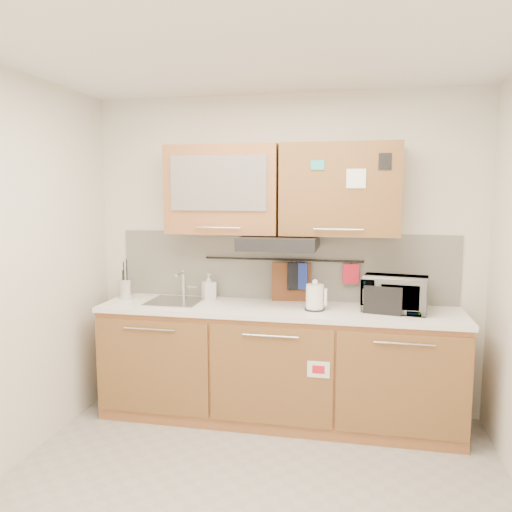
% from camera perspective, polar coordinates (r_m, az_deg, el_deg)
% --- Properties ---
extents(floor, '(3.20, 3.20, 0.00)m').
position_cam_1_polar(floor, '(3.21, -1.38, -27.05)').
color(floor, '#9E9993').
rests_on(floor, ground).
extents(ceiling, '(3.20, 3.20, 0.00)m').
position_cam_1_polar(ceiling, '(2.77, -1.56, 23.88)').
color(ceiling, white).
rests_on(ceiling, wall_back).
extents(wall_back, '(3.20, 0.00, 3.20)m').
position_cam_1_polar(wall_back, '(4.16, 3.15, 0.22)').
color(wall_back, silver).
rests_on(wall_back, ground).
extents(base_cabinet, '(2.80, 0.64, 0.88)m').
position_cam_1_polar(base_cabinet, '(4.07, 2.42, -12.90)').
color(base_cabinet, '#B06A3E').
rests_on(base_cabinet, floor).
extents(countertop, '(2.82, 0.62, 0.04)m').
position_cam_1_polar(countertop, '(3.93, 2.45, -6.13)').
color(countertop, white).
rests_on(countertop, base_cabinet).
extents(backsplash, '(2.80, 0.02, 0.56)m').
position_cam_1_polar(backsplash, '(4.16, 3.11, -1.16)').
color(backsplash, silver).
rests_on(backsplash, countertop).
extents(upper_cabinets, '(1.82, 0.37, 0.70)m').
position_cam_1_polar(upper_cabinets, '(3.95, 2.76, 7.57)').
color(upper_cabinets, '#B06A3E').
rests_on(upper_cabinets, wall_back).
extents(range_hood, '(0.60, 0.46, 0.10)m').
position_cam_1_polar(range_hood, '(3.90, 2.63, 1.53)').
color(range_hood, black).
rests_on(range_hood, upper_cabinets).
extents(sink, '(0.42, 0.40, 0.26)m').
position_cam_1_polar(sink, '(4.15, -9.21, -5.13)').
color(sink, silver).
rests_on(sink, countertop).
extents(utensil_rail, '(1.30, 0.02, 0.02)m').
position_cam_1_polar(utensil_rail, '(4.11, 3.04, -0.41)').
color(utensil_rail, black).
rests_on(utensil_rail, backsplash).
extents(utensil_crock, '(0.16, 0.16, 0.33)m').
position_cam_1_polar(utensil_crock, '(4.35, -14.62, -3.61)').
color(utensil_crock, silver).
rests_on(utensil_crock, countertop).
extents(kettle, '(0.17, 0.16, 0.24)m').
position_cam_1_polar(kettle, '(3.83, 6.75, -4.78)').
color(kettle, white).
rests_on(kettle, countertop).
extents(toaster, '(0.30, 0.21, 0.21)m').
position_cam_1_polar(toaster, '(3.84, 14.43, -4.72)').
color(toaster, black).
rests_on(toaster, countertop).
extents(microwave, '(0.51, 0.39, 0.26)m').
position_cam_1_polar(microwave, '(3.91, 15.56, -4.19)').
color(microwave, '#999999').
rests_on(microwave, countertop).
extents(soap_bottle, '(0.14, 0.14, 0.22)m').
position_cam_1_polar(soap_bottle, '(4.21, -5.41, -3.45)').
color(soap_bottle, '#999999').
rests_on(soap_bottle, countertop).
extents(cutting_board, '(0.32, 0.06, 0.39)m').
position_cam_1_polar(cutting_board, '(4.12, 4.04, -3.46)').
color(cutting_board, brown).
rests_on(cutting_board, utensil_rail).
extents(oven_mitt, '(0.13, 0.05, 0.22)m').
position_cam_1_polar(oven_mitt, '(4.10, 5.02, -2.29)').
color(oven_mitt, '#213399').
rests_on(oven_mitt, utensil_rail).
extents(dark_pouch, '(0.15, 0.08, 0.22)m').
position_cam_1_polar(dark_pouch, '(4.10, 4.60, -2.31)').
color(dark_pouch, black).
rests_on(dark_pouch, utensil_rail).
extents(pot_holder, '(0.13, 0.04, 0.16)m').
position_cam_1_polar(pot_holder, '(4.07, 10.78, -2.03)').
color(pot_holder, red).
rests_on(pot_holder, utensil_rail).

